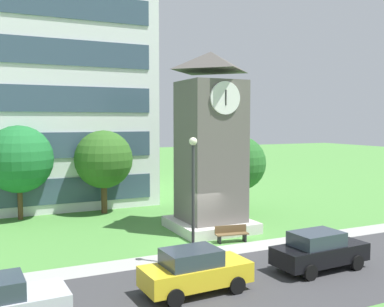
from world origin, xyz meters
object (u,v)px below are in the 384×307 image
object	(u,v)px
park_bench	(232,233)
parked_car_yellow	(195,270)
parked_car_black	(319,250)
tree_streetside	(19,159)
tree_by_building	(239,163)
street_lamp	(193,187)
tree_near_tower	(104,159)
clock_tower	(211,151)

from	to	relation	value
park_bench	parked_car_yellow	xyz separation A→B (m)	(-4.81, -5.47, 0.40)
park_bench	parked_car_black	distance (m)	5.59
tree_streetside	parked_car_yellow	xyz separation A→B (m)	(5.03, -16.12, -3.13)
parked_car_yellow	parked_car_black	distance (m)	6.04
parked_car_yellow	tree_by_building	bearing A→B (deg)	52.59
street_lamp	parked_car_yellow	size ratio (longest dim) A/B	1.37
tree_near_tower	tree_by_building	bearing A→B (deg)	-22.63
park_bench	parked_car_black	world-z (taller)	parked_car_black
parked_car_yellow	tree_near_tower	bearing A→B (deg)	88.29
clock_tower	parked_car_yellow	xyz separation A→B (m)	(-5.04, -8.37, -3.84)
tree_streetside	parked_car_black	size ratio (longest dim) A/B	1.42
clock_tower	park_bench	world-z (taller)	clock_tower
tree_near_tower	tree_by_building	xyz separation A→B (m)	(8.79, -3.66, -0.31)
park_bench	tree_by_building	size ratio (longest dim) A/B	0.34
tree_streetside	tree_by_building	distance (m)	14.86
street_lamp	parked_car_black	bearing A→B (deg)	-30.18
clock_tower	tree_by_building	world-z (taller)	clock_tower
clock_tower	tree_by_building	bearing A→B (deg)	41.56
tree_streetside	parked_car_black	world-z (taller)	tree_streetside
clock_tower	park_bench	distance (m)	5.15
street_lamp	parked_car_black	xyz separation A→B (m)	(4.78, -2.78, -2.73)
tree_streetside	parked_car_black	bearing A→B (deg)	-55.47
tree_near_tower	parked_car_yellow	xyz separation A→B (m)	(-0.47, -15.78, -2.94)
tree_streetside	tree_by_building	world-z (taller)	tree_streetside
park_bench	street_lamp	size ratio (longest dim) A/B	0.32
park_bench	tree_near_tower	xyz separation A→B (m)	(-4.34, 10.31, 3.33)
tree_streetside	tree_near_tower	distance (m)	5.52
park_bench	parked_car_yellow	bearing A→B (deg)	-131.31
clock_tower	parked_car_yellow	world-z (taller)	clock_tower
tree_near_tower	tree_by_building	world-z (taller)	tree_near_tower
tree_by_building	parked_car_yellow	world-z (taller)	tree_by_building
tree_near_tower	parked_car_black	size ratio (longest dim) A/B	1.33
street_lamp	tree_by_building	xyz separation A→B (m)	(8.00, 9.30, -0.10)
street_lamp	tree_streetside	size ratio (longest dim) A/B	0.93
tree_streetside	street_lamp	bearing A→B (deg)	-64.70
park_bench	street_lamp	distance (m)	5.43
clock_tower	parked_car_black	world-z (taller)	clock_tower
street_lamp	tree_near_tower	bearing A→B (deg)	93.48
clock_tower	park_bench	size ratio (longest dim) A/B	5.66
tree_streetside	tree_near_tower	xyz separation A→B (m)	(5.51, -0.35, -0.19)
street_lamp	tree_near_tower	xyz separation A→B (m)	(-0.79, 12.97, 0.20)
tree_by_building	tree_near_tower	bearing A→B (deg)	157.37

